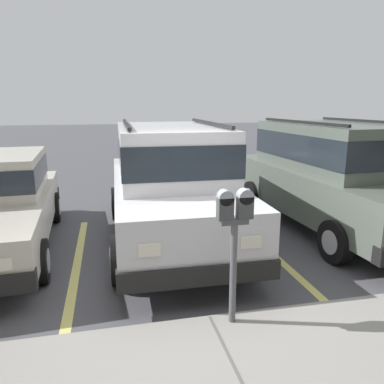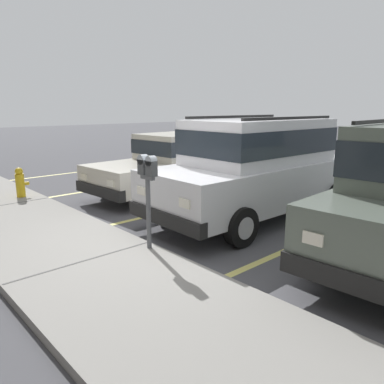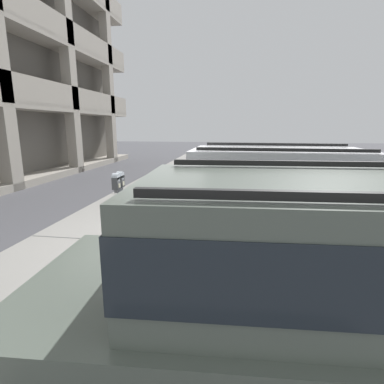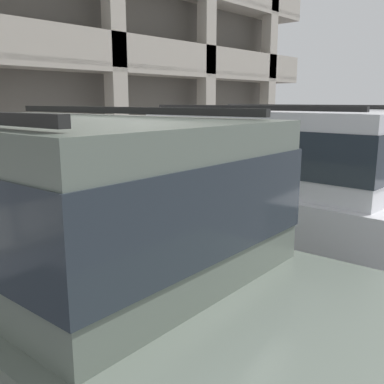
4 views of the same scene
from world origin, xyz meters
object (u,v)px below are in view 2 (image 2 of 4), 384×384
at_px(dark_hatchback, 175,162).
at_px(fire_hydrant, 20,183).
at_px(silver_suv, 258,165).
at_px(parking_meter_near, 148,180).

bearing_deg(dark_hatchback, fire_hydrant, 59.18).
xyz_separation_m(dark_hatchback, fire_hydrant, (1.72, 3.32, -0.36)).
relative_size(silver_suv, fire_hydrant, 6.88).
height_order(parking_meter_near, fire_hydrant, parking_meter_near).
relative_size(dark_hatchback, fire_hydrant, 6.54).
distance_m(parking_meter_near, fire_hydrant, 4.81).
bearing_deg(parking_meter_near, fire_hydrant, 3.58).
bearing_deg(parking_meter_near, silver_suv, -86.35).
relative_size(silver_suv, dark_hatchback, 1.05).
bearing_deg(fire_hydrant, dark_hatchback, -117.43).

